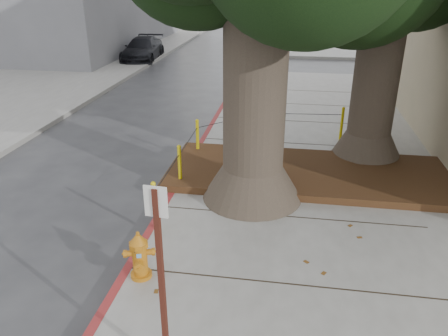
# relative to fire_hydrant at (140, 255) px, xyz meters

# --- Properties ---
(ground) EXTENTS (140.00, 140.00, 0.00)m
(ground) POSITION_rel_fire_hydrant_xyz_m (1.71, 0.17, -0.53)
(ground) COLOR #28282B
(ground) RESTS_ON ground
(sidewalk_far) EXTENTS (16.00, 20.00, 0.15)m
(sidewalk_far) POSITION_rel_fire_hydrant_xyz_m (7.71, 30.17, -0.46)
(sidewalk_far) COLOR slate
(sidewalk_far) RESTS_ON ground
(curb_red) EXTENTS (0.14, 26.00, 0.16)m
(curb_red) POSITION_rel_fire_hydrant_xyz_m (-0.29, 2.67, -0.46)
(curb_red) COLOR maroon
(curb_red) RESTS_ON ground
(planter_bed) EXTENTS (6.40, 2.60, 0.16)m
(planter_bed) POSITION_rel_fire_hydrant_xyz_m (2.61, 4.07, -0.30)
(planter_bed) COLOR black
(planter_bed) RESTS_ON sidewalk_main
(bollard_ring) EXTENTS (3.79, 5.39, 0.95)m
(bollard_ring) POSITION_rel_fire_hydrant_xyz_m (0.85, 4.55, 0.13)
(bollard_ring) COLOR gold
(bollard_ring) RESTS_ON sidewalk_main
(fire_hydrant) EXTENTS (0.42, 0.41, 0.79)m
(fire_hydrant) POSITION_rel_fire_hydrant_xyz_m (0.00, 0.00, 0.00)
(fire_hydrant) COLOR #BD6E13
(fire_hydrant) RESTS_ON sidewalk_main
(signpost) EXTENTS (0.24, 0.06, 2.40)m
(signpost) POSITION_rel_fire_hydrant_xyz_m (0.87, -1.61, 0.97)
(signpost) COLOR #471911
(signpost) RESTS_ON sidewalk_main
(car_silver) EXTENTS (4.17, 2.05, 1.37)m
(car_silver) POSITION_rel_fire_hydrant_xyz_m (8.15, 17.39, 0.15)
(car_silver) COLOR #ACACB1
(car_silver) RESTS_ON ground
(car_red) EXTENTS (3.61, 1.29, 1.19)m
(car_red) POSITION_rel_fire_hydrant_xyz_m (9.07, 19.41, 0.06)
(car_red) COLOR maroon
(car_red) RESTS_ON ground
(car_dark) EXTENTS (1.98, 4.29, 1.22)m
(car_dark) POSITION_rel_fire_hydrant_xyz_m (-6.15, 18.34, 0.07)
(car_dark) COLOR black
(car_dark) RESTS_ON ground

